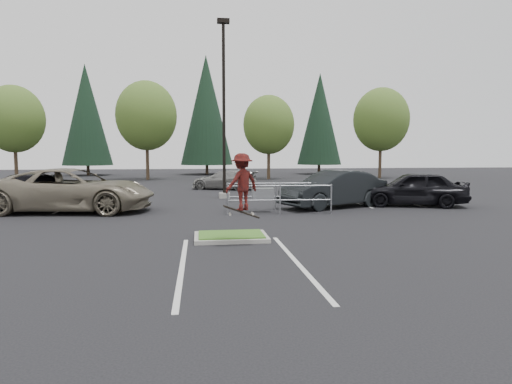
{
  "coord_description": "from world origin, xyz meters",
  "views": [
    {
      "loc": [
        -0.93,
        -12.78,
        2.59
      ],
      "look_at": [
        0.96,
        1.5,
        1.29
      ],
      "focal_mm": 30.0,
      "sensor_mm": 36.0,
      "label": 1
    }
  ],
  "objects": [
    {
      "name": "decid_d",
      "position": [
        17.99,
        30.33,
        5.91
      ],
      "size": [
        5.76,
        5.76,
        9.43
      ],
      "color": "#38281C",
      "rests_on": "ground"
    },
    {
      "name": "conif_c",
      "position": [
        14.0,
        39.5,
        6.85
      ],
      "size": [
        5.5,
        5.5,
        12.5
      ],
      "color": "#38281C",
      "rests_on": "ground"
    },
    {
      "name": "car_l_tan",
      "position": [
        -6.5,
        7.0,
        0.97
      ],
      "size": [
        7.32,
        4.08,
        1.94
      ],
      "primitive_type": "imported",
      "rotation": [
        0.0,
        0.0,
        1.44
      ],
      "color": "#786F5C",
      "rests_on": "ground"
    },
    {
      "name": "skateboarder",
      "position": [
        0.22,
        -1.0,
        1.79
      ],
      "size": [
        1.18,
        1.04,
        1.83
      ],
      "rotation": [
        0.0,
        0.0,
        3.69
      ],
      "color": "black",
      "rests_on": "ground"
    },
    {
      "name": "decid_c",
      "position": [
        5.99,
        29.83,
        5.25
      ],
      "size": [
        5.12,
        5.12,
        8.38
      ],
      "color": "#38281C",
      "rests_on": "ground"
    },
    {
      "name": "ground",
      "position": [
        0.0,
        0.0,
        0.0
      ],
      "size": [
        120.0,
        120.0,
        0.0
      ],
      "primitive_type": "plane",
      "color": "black",
      "rests_on": "ground"
    },
    {
      "name": "cart_corral",
      "position": [
        1.99,
        5.78,
        0.8
      ],
      "size": [
        4.57,
        1.84,
        1.27
      ],
      "rotation": [
        0.0,
        0.0,
        -0.05
      ],
      "color": "gray",
      "rests_on": "ground"
    },
    {
      "name": "car_r_charc",
      "position": [
        5.45,
        7.0,
        0.89
      ],
      "size": [
        5.68,
        3.83,
        1.77
      ],
      "primitive_type": "imported",
      "rotation": [
        0.0,
        0.0,
        5.12
      ],
      "color": "black",
      "rests_on": "ground"
    },
    {
      "name": "car_l_black",
      "position": [
        -8.0,
        7.84,
        0.84
      ],
      "size": [
        6.16,
        3.66,
        1.67
      ],
      "primitive_type": "imported",
      "rotation": [
        0.0,
        0.0,
        1.81
      ],
      "color": "black",
      "rests_on": "ground"
    },
    {
      "name": "decid_b",
      "position": [
        -6.01,
        30.53,
        6.04
      ],
      "size": [
        5.89,
        5.89,
        9.64
      ],
      "color": "#38281C",
      "rests_on": "ground"
    },
    {
      "name": "decid_a",
      "position": [
        -18.01,
        30.03,
        5.58
      ],
      "size": [
        5.44,
        5.44,
        8.91
      ],
      "color": "#38281C",
      "rests_on": "ground"
    },
    {
      "name": "conif_a",
      "position": [
        -14.0,
        40.0,
        7.1
      ],
      "size": [
        5.72,
        5.72,
        13.0
      ],
      "color": "#38281C",
      "rests_on": "ground"
    },
    {
      "name": "stall_lines",
      "position": [
        -1.35,
        6.02,
        0.0
      ],
      "size": [
        22.62,
        17.6,
        0.01
      ],
      "color": "silver",
      "rests_on": "ground"
    },
    {
      "name": "car_far_silver",
      "position": [
        0.93,
        18.0,
        0.69
      ],
      "size": [
        5.11,
        3.66,
        1.38
      ],
      "primitive_type": "imported",
      "rotation": [
        0.0,
        0.0,
        4.3
      ],
      "color": "gray",
      "rests_on": "ground"
    },
    {
      "name": "conif_b",
      "position": [
        0.0,
        40.5,
        7.85
      ],
      "size": [
        6.38,
        6.38,
        14.5
      ],
      "color": "#38281C",
      "rests_on": "ground"
    },
    {
      "name": "light_pole",
      "position": [
        0.5,
        12.0,
        4.56
      ],
      "size": [
        0.7,
        0.6,
        10.12
      ],
      "color": "gray",
      "rests_on": "ground"
    },
    {
      "name": "car_r_black",
      "position": [
        9.54,
        7.0,
        0.86
      ],
      "size": [
        5.43,
        3.46,
        1.72
      ],
      "primitive_type": "imported",
      "rotation": [
        0.0,
        0.0,
        4.41
      ],
      "color": "black",
      "rests_on": "ground"
    },
    {
      "name": "grass_median",
      "position": [
        0.0,
        0.0,
        0.08
      ],
      "size": [
        2.2,
        1.6,
        0.16
      ],
      "color": "gray",
      "rests_on": "ground"
    }
  ]
}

